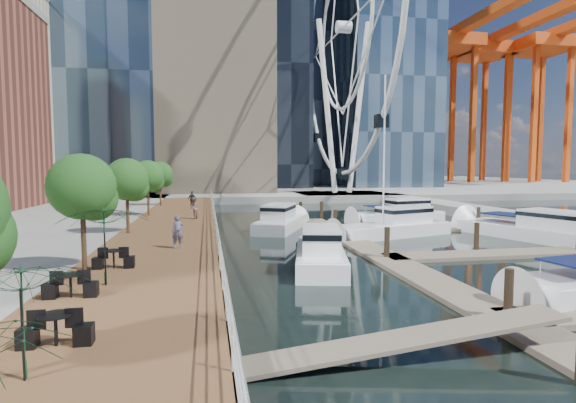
{
  "coord_description": "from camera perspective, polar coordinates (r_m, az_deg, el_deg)",
  "views": [
    {
      "loc": [
        -6.56,
        -14.74,
        5.09
      ],
      "look_at": [
        -1.83,
        11.49,
        3.0
      ],
      "focal_mm": 28.0,
      "sensor_mm": 36.0,
      "label": 1
    }
  ],
  "objects": [
    {
      "name": "ground",
      "position": [
        16.91,
        13.47,
        -13.15
      ],
      "size": [
        520.0,
        520.0,
        0.0
      ],
      "primitive_type": "plane",
      "color": "black",
      "rests_on": "ground"
    },
    {
      "name": "boardwalk",
      "position": [
        30.19,
        -14.79,
        -4.41
      ],
      "size": [
        6.0,
        60.0,
        1.0
      ],
      "primitive_type": "cube",
      "color": "brown",
      "rests_on": "ground"
    },
    {
      "name": "seawall",
      "position": [
        30.09,
        -9.07,
        -4.35
      ],
      "size": [
        0.25,
        60.0,
        1.0
      ],
      "primitive_type": "cube",
      "color": "#595954",
      "rests_on": "ground"
    },
    {
      "name": "land_far",
      "position": [
        117.01,
        -7.01,
        2.2
      ],
      "size": [
        200.0,
        114.0,
        1.0
      ],
      "primitive_type": "cube",
      "color": "gray",
      "rests_on": "ground"
    },
    {
      "name": "breakwater",
      "position": [
        43.97,
        27.03,
        -2.0
      ],
      "size": [
        4.0,
        60.0,
        1.0
      ],
      "primitive_type": "cube",
      "color": "gray",
      "rests_on": "ground"
    },
    {
      "name": "pier",
      "position": [
        69.98,
        6.88,
        0.69
      ],
      "size": [
        14.0,
        12.0,
        1.0
      ],
      "primitive_type": "cube",
      "color": "gray",
      "rests_on": "ground"
    },
    {
      "name": "railing",
      "position": [
        29.95,
        -9.29,
        -2.41
      ],
      "size": [
        0.1,
        60.0,
        1.05
      ],
      "primitive_type": null,
      "color": "white",
      "rests_on": "boardwalk"
    },
    {
      "name": "floating_docks",
      "position": [
        29.04,
        20.02,
        -4.9
      ],
      "size": [
        16.0,
        34.0,
        2.6
      ],
      "color": "#6D6051",
      "rests_on": "ground"
    },
    {
      "name": "ferris_wheel",
      "position": [
        72.87,
        7.08,
        21.06
      ],
      "size": [
        5.8,
        45.6,
        47.8
      ],
      "color": "white",
      "rests_on": "ground"
    },
    {
      "name": "port_cranes",
      "position": [
        133.87,
        23.95,
        10.5
      ],
      "size": [
        40.0,
        52.0,
        38.0
      ],
      "color": "#D84C14",
      "rests_on": "ground"
    },
    {
      "name": "street_trees",
      "position": [
        29.15,
        -19.81,
        2.64
      ],
      "size": [
        2.6,
        42.6,
        4.6
      ],
      "color": "#3F2B1C",
      "rests_on": "ground"
    },
    {
      "name": "cafe_tables",
      "position": [
        13.81,
        -26.52,
        -11.61
      ],
      "size": [
        2.5,
        13.7,
        0.74
      ],
      "color": "black",
      "rests_on": "ground"
    },
    {
      "name": "pedestrian_near",
      "position": [
        23.12,
        -13.84,
        -3.74
      ],
      "size": [
        0.67,
        0.5,
        1.67
      ],
      "primitive_type": "imported",
      "rotation": [
        0.0,
        0.0,
        0.19
      ],
      "color": "#51536C",
      "rests_on": "boardwalk"
    },
    {
      "name": "pedestrian_mid",
      "position": [
        35.7,
        -11.91,
        -0.82
      ],
      "size": [
        0.95,
        1.03,
        1.7
      ],
      "primitive_type": "imported",
      "rotation": [
        0.0,
        0.0,
        -2.04
      ],
      "color": "#8F6F63",
      "rests_on": "boardwalk"
    },
    {
      "name": "pedestrian_far",
      "position": [
        45.24,
        -12.05,
        0.28
      ],
      "size": [
        1.05,
        0.92,
        1.7
      ],
      "primitive_type": "imported",
      "rotation": [
        0.0,
        0.0,
        2.51
      ],
      "color": "#2F323B",
      "rests_on": "boardwalk"
    },
    {
      "name": "moored_yachts",
      "position": [
        32.52,
        16.11,
        -4.7
      ],
      "size": [
        23.34,
        32.85,
        11.5
      ],
      "color": "white",
      "rests_on": "ground"
    },
    {
      "name": "cafe_seating",
      "position": [
        12.43,
        -25.9,
        -9.21
      ],
      "size": [
        3.96,
        13.74,
        2.76
      ],
      "color": "#0E341C",
      "rests_on": "ground"
    }
  ]
}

